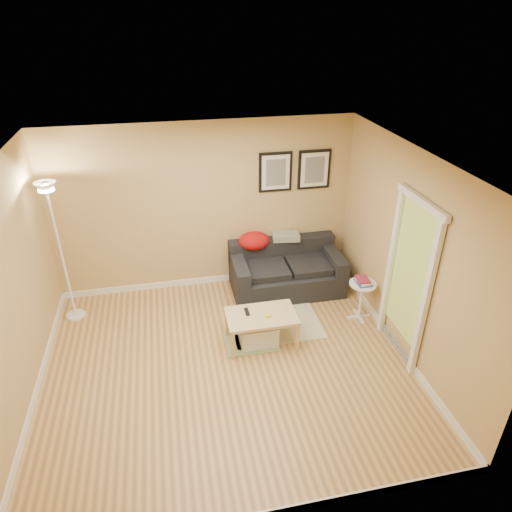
# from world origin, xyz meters

# --- Properties ---
(floor) EXTENTS (4.50, 4.50, 0.00)m
(floor) POSITION_xyz_m (0.00, 0.00, 0.00)
(floor) COLOR tan
(floor) RESTS_ON ground
(ceiling) EXTENTS (4.50, 4.50, 0.00)m
(ceiling) POSITION_xyz_m (0.00, 0.00, 2.60)
(ceiling) COLOR white
(ceiling) RESTS_ON wall_back
(wall_back) EXTENTS (4.50, 0.00, 4.50)m
(wall_back) POSITION_xyz_m (0.00, 2.00, 1.30)
(wall_back) COLOR tan
(wall_back) RESTS_ON ground
(wall_front) EXTENTS (4.50, 0.00, 4.50)m
(wall_front) POSITION_xyz_m (0.00, -2.00, 1.30)
(wall_front) COLOR tan
(wall_front) RESTS_ON ground
(wall_left) EXTENTS (0.00, 4.00, 4.00)m
(wall_left) POSITION_xyz_m (-2.25, 0.00, 1.30)
(wall_left) COLOR tan
(wall_left) RESTS_ON ground
(wall_right) EXTENTS (0.00, 4.00, 4.00)m
(wall_right) POSITION_xyz_m (2.25, 0.00, 1.30)
(wall_right) COLOR tan
(wall_right) RESTS_ON ground
(baseboard_back) EXTENTS (4.50, 0.02, 0.10)m
(baseboard_back) POSITION_xyz_m (0.00, 1.99, 0.05)
(baseboard_back) COLOR white
(baseboard_back) RESTS_ON ground
(baseboard_left) EXTENTS (0.02, 4.00, 0.10)m
(baseboard_left) POSITION_xyz_m (-2.24, 0.00, 0.05)
(baseboard_left) COLOR white
(baseboard_left) RESTS_ON ground
(baseboard_right) EXTENTS (0.02, 4.00, 0.10)m
(baseboard_right) POSITION_xyz_m (2.24, 0.00, 0.05)
(baseboard_right) COLOR white
(baseboard_right) RESTS_ON ground
(sofa) EXTENTS (1.70, 0.90, 0.75)m
(sofa) POSITION_xyz_m (1.18, 1.53, 0.38)
(sofa) COLOR black
(sofa) RESTS_ON ground
(red_throw) EXTENTS (0.48, 0.36, 0.28)m
(red_throw) POSITION_xyz_m (0.72, 1.82, 0.77)
(red_throw) COLOR red
(red_throw) RESTS_ON sofa
(plaid_throw) EXTENTS (0.45, 0.32, 0.10)m
(plaid_throw) POSITION_xyz_m (1.24, 1.85, 0.78)
(plaid_throw) COLOR tan
(plaid_throw) RESTS_ON sofa
(framed_print_left) EXTENTS (0.50, 0.04, 0.60)m
(framed_print_left) POSITION_xyz_m (1.08, 1.98, 1.80)
(framed_print_left) COLOR black
(framed_print_left) RESTS_ON wall_back
(framed_print_right) EXTENTS (0.50, 0.04, 0.60)m
(framed_print_right) POSITION_xyz_m (1.68, 1.98, 1.80)
(framed_print_right) COLOR black
(framed_print_right) RESTS_ON wall_back
(area_rug) EXTENTS (1.25, 0.85, 0.01)m
(area_rug) POSITION_xyz_m (0.80, 0.67, 0.01)
(area_rug) COLOR beige
(area_rug) RESTS_ON ground
(green_runner) EXTENTS (0.70, 0.50, 0.01)m
(green_runner) POSITION_xyz_m (0.38, 0.37, 0.01)
(green_runner) COLOR #668C4C
(green_runner) RESTS_ON ground
(coffee_table) EXTENTS (0.95, 0.62, 0.46)m
(coffee_table) POSITION_xyz_m (0.52, 0.35, 0.23)
(coffee_table) COLOR #D0B57F
(coffee_table) RESTS_ON ground
(remote_control) EXTENTS (0.05, 0.16, 0.02)m
(remote_control) POSITION_xyz_m (0.34, 0.44, 0.47)
(remote_control) COLOR black
(remote_control) RESTS_ON coffee_table
(tape_roll) EXTENTS (0.07, 0.07, 0.03)m
(tape_roll) POSITION_xyz_m (0.59, 0.29, 0.47)
(tape_roll) COLOR yellow
(tape_roll) RESTS_ON coffee_table
(storage_bin) EXTENTS (0.51, 0.37, 0.31)m
(storage_bin) POSITION_xyz_m (0.48, 0.36, 0.16)
(storage_bin) COLOR white
(storage_bin) RESTS_ON ground
(side_table) EXTENTS (0.38, 0.38, 0.58)m
(side_table) POSITION_xyz_m (2.02, 0.60, 0.29)
(side_table) COLOR white
(side_table) RESTS_ON ground
(book_stack) EXTENTS (0.24, 0.28, 0.08)m
(book_stack) POSITION_xyz_m (2.02, 0.61, 0.62)
(book_stack) COLOR #314E93
(book_stack) RESTS_ON side_table
(floor_lamp) EXTENTS (0.27, 0.27, 2.06)m
(floor_lamp) POSITION_xyz_m (-2.00, 1.47, 0.97)
(floor_lamp) COLOR white
(floor_lamp) RESTS_ON ground
(doorway) EXTENTS (0.12, 1.01, 2.13)m
(doorway) POSITION_xyz_m (2.20, -0.15, 1.02)
(doorway) COLOR white
(doorway) RESTS_ON ground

